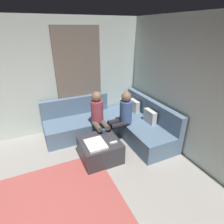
# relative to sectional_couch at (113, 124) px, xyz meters

# --- Properties ---
(wall_left) EXTENTS (0.12, 6.00, 2.70)m
(wall_left) POSITION_rel_sectional_couch_xyz_m (-0.86, -1.88, 1.07)
(wall_left) COLOR silver
(wall_left) RESTS_ON ground_plane
(curtain_panel) EXTENTS (0.06, 1.10, 2.50)m
(curtain_panel) POSITION_rel_sectional_couch_xyz_m (-0.76, -0.58, 0.97)
(curtain_panel) COLOR #726659
(curtain_panel) RESTS_ON ground_plane
(sectional_couch) EXTENTS (2.10, 2.55, 0.87)m
(sectional_couch) POSITION_rel_sectional_couch_xyz_m (0.00, 0.00, 0.00)
(sectional_couch) COLOR slate
(sectional_couch) RESTS_ON ground_plane
(ottoman) EXTENTS (0.76, 0.76, 0.42)m
(ottoman) POSITION_rel_sectional_couch_xyz_m (0.73, -0.65, -0.07)
(ottoman) COLOR #333338
(ottoman) RESTS_ON ground_plane
(folded_blanket) EXTENTS (0.44, 0.36, 0.04)m
(folded_blanket) POSITION_rel_sectional_couch_xyz_m (0.83, -0.77, 0.16)
(folded_blanket) COLOR white
(folded_blanket) RESTS_ON ottoman
(coffee_mug) EXTENTS (0.08, 0.08, 0.10)m
(coffee_mug) POSITION_rel_sectional_couch_xyz_m (0.51, -0.47, 0.19)
(coffee_mug) COLOR #334C72
(coffee_mug) RESTS_ON ottoman
(game_remote) EXTENTS (0.05, 0.15, 0.02)m
(game_remote) POSITION_rel_sectional_couch_xyz_m (0.91, -0.43, 0.15)
(game_remote) COLOR white
(game_remote) RESTS_ON ottoman
(person_on_couch_back) EXTENTS (0.30, 0.60, 1.20)m
(person_on_couch_back) POSITION_rel_sectional_couch_xyz_m (0.33, 0.06, 0.38)
(person_on_couch_back) COLOR black
(person_on_couch_back) RESTS_ON ground_plane
(person_on_couch_side) EXTENTS (0.60, 0.30, 1.20)m
(person_on_couch_side) POSITION_rel_sectional_couch_xyz_m (0.15, -0.43, 0.38)
(person_on_couch_side) COLOR brown
(person_on_couch_side) RESTS_ON ground_plane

